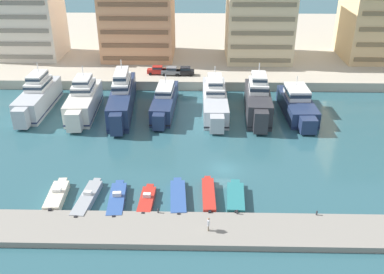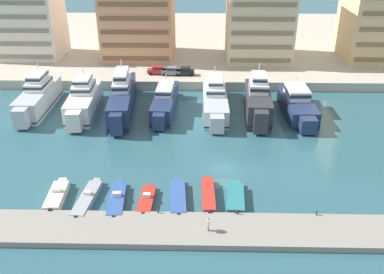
{
  "view_description": "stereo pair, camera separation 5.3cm",
  "coord_description": "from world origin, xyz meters",
  "views": [
    {
      "loc": [
        -3.48,
        -52.79,
        32.61
      ],
      "look_at": [
        -4.77,
        5.14,
        2.5
      ],
      "focal_mm": 40.0,
      "sensor_mm": 36.0,
      "label": 1
    },
    {
      "loc": [
        -3.43,
        -52.79,
        32.61
      ],
      "look_at": [
        -4.77,
        5.14,
        2.5
      ],
      "focal_mm": 40.0,
      "sensor_mm": 36.0,
      "label": 2
    }
  ],
  "objects": [
    {
      "name": "motorboat_grey_left",
      "position": [
        -17.84,
        -8.34,
        0.46
      ],
      "size": [
        2.49,
        8.67,
        1.34
      ],
      "color": "#9EA3A8",
      "rests_on": "ground"
    },
    {
      "name": "yacht_ivory_left",
      "position": [
        -25.01,
        19.31,
        2.46
      ],
      "size": [
        5.21,
        17.59,
        8.3
      ],
      "color": "silver",
      "rests_on": "ground"
    },
    {
      "name": "apartment_block_mid_left",
      "position": [
        9.89,
        48.46,
        12.93
      ],
      "size": [
        15.14,
        14.9,
        23.82
      ],
      "color": "beige",
      "rests_on": "quay_promenade"
    },
    {
      "name": "bollard_west",
      "position": [
        -8.49,
        -11.43,
        1.1
      ],
      "size": [
        0.2,
        0.2,
        0.61
      ],
      "color": "#2D2D33",
      "rests_on": "pier_dock"
    },
    {
      "name": "car_grey_left",
      "position": [
        -9.94,
        35.15,
        2.93
      ],
      "size": [
        4.17,
        2.05,
        1.8
      ],
      "color": "slate",
      "rests_on": "quay_promenade"
    },
    {
      "name": "yacht_navy_center_left",
      "position": [
        -10.2,
        20.46,
        1.88
      ],
      "size": [
        4.34,
        17.91,
        6.37
      ],
      "color": "navy",
      "rests_on": "ground"
    },
    {
      "name": "apartment_block_left",
      "position": [
        -18.46,
        49.33,
        14.24
      ],
      "size": [
        16.81,
        14.88,
        26.46
      ],
      "color": "tan",
      "rests_on": "quay_promenade"
    },
    {
      "name": "motorboat_cream_far_left",
      "position": [
        -21.87,
        -7.91,
        0.54
      ],
      "size": [
        2.37,
        7.16,
        1.47
      ],
      "color": "beige",
      "rests_on": "ground"
    },
    {
      "name": "motorboat_blue_mid_left",
      "position": [
        -14.03,
        -8.45,
        0.44
      ],
      "size": [
        2.48,
        8.1,
        1.37
      ],
      "color": "#33569E",
      "rests_on": "ground"
    },
    {
      "name": "yacht_charcoal_center_right",
      "position": [
        6.86,
        19.04,
        2.8
      ],
      "size": [
        4.92,
        17.06,
        9.2
      ],
      "color": "#333338",
      "rests_on": "ground"
    },
    {
      "name": "yacht_navy_mid_right",
      "position": [
        14.17,
        19.61,
        1.89
      ],
      "size": [
        5.34,
        17.33,
        6.56
      ],
      "color": "navy",
      "rests_on": "ground"
    },
    {
      "name": "bollard_west_mid",
      "position": [
        1.0,
        -11.43,
        1.1
      ],
      "size": [
        0.2,
        0.2,
        0.61
      ],
      "color": "#2D2D33",
      "rests_on": "pier_dock"
    },
    {
      "name": "yacht_silver_center",
      "position": [
        -0.86,
        21.2,
        2.18
      ],
      "size": [
        4.55,
        20.73,
        7.73
      ],
      "color": "silver",
      "rests_on": "ground"
    },
    {
      "name": "yacht_silver_far_left",
      "position": [
        -33.88,
        20.63,
        2.52
      ],
      "size": [
        4.39,
        18.17,
        8.5
      ],
      "color": "silver",
      "rests_on": "ground"
    },
    {
      "name": "car_black_mid_left",
      "position": [
        -6.96,
        35.17,
        2.93
      ],
      "size": [
        4.1,
        1.92,
        1.8
      ],
      "color": "black",
      "rests_on": "quay_promenade"
    },
    {
      "name": "motorboat_red_center_right",
      "position": [
        -2.35,
        -7.41,
        0.53
      ],
      "size": [
        1.75,
        8.01,
        1.05
      ],
      "color": "red",
      "rests_on": "ground"
    },
    {
      "name": "pedestrian_near_edge",
      "position": [
        -2.48,
        -14.54,
        1.82
      ],
      "size": [
        0.29,
        0.68,
        1.77
      ],
      "color": "#7A6B56",
      "rests_on": "pier_dock"
    },
    {
      "name": "motorboat_blue_center",
      "position": [
        -6.28,
        -7.74,
        0.43
      ],
      "size": [
        2.43,
        8.21,
        0.88
      ],
      "color": "#33569E",
      "rests_on": "ground"
    },
    {
      "name": "pier_dock",
      "position": [
        0.0,
        -14.12,
        0.39
      ],
      "size": [
        120.0,
        5.88,
        0.77
      ],
      "primitive_type": "cube",
      "color": "gray",
      "rests_on": "ground"
    },
    {
      "name": "ground_plane",
      "position": [
        0.0,
        0.0,
        0.0
      ],
      "size": [
        400.0,
        400.0,
        0.0
      ],
      "primitive_type": "plane",
      "color": "#2D5B66"
    },
    {
      "name": "apartment_block_far_left",
      "position": [
        -45.8,
        48.81,
        9.79
      ],
      "size": [
        17.66,
        12.55,
        17.53
      ],
      "color": "silver",
      "rests_on": "quay_promenade"
    },
    {
      "name": "motorboat_red_center_left",
      "position": [
        -10.22,
        -8.43,
        0.41
      ],
      "size": [
        1.9,
        6.57,
        1.27
      ],
      "color": "red",
      "rests_on": "ground"
    },
    {
      "name": "yacht_navy_mid_left",
      "position": [
        -18.07,
        20.39,
        2.72
      ],
      "size": [
        5.21,
        22.16,
        9.05
      ],
      "color": "navy",
      "rests_on": "ground"
    },
    {
      "name": "motorboat_teal_mid_right",
      "position": [
        1.1,
        -7.76,
        0.5
      ],
      "size": [
        2.47,
        7.25,
        1.0
      ],
      "color": "teal",
      "rests_on": "ground"
    },
    {
      "name": "quay_promenade",
      "position": [
        0.0,
        65.93,
        0.98
      ],
      "size": [
        180.0,
        70.0,
        1.95
      ],
      "primitive_type": "cube",
      "color": "#BCB29E",
      "rests_on": "ground"
    },
    {
      "name": "car_red_far_left",
      "position": [
        -13.02,
        35.67,
        2.93
      ],
      "size": [
        4.1,
        1.93,
        1.8
      ],
      "color": "red",
      "rests_on": "quay_promenade"
    },
    {
      "name": "bollard_east_mid",
      "position": [
        10.5,
        -11.43,
        1.1
      ],
      "size": [
        0.2,
        0.2,
        0.61
      ],
      "color": "#2D2D33",
      "rests_on": "pier_dock"
    }
  ]
}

